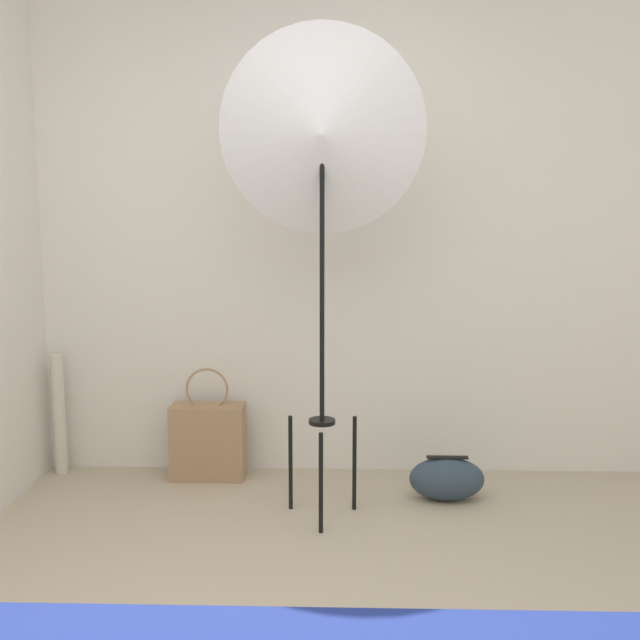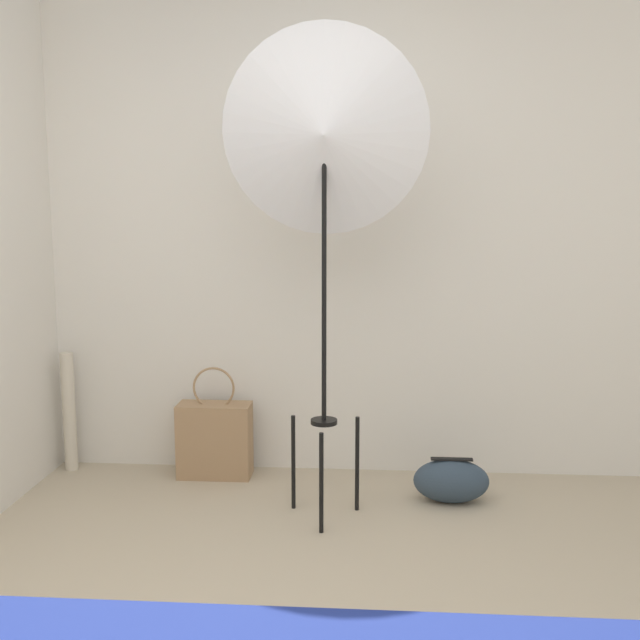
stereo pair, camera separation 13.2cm
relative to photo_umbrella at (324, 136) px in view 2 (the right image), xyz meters
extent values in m
cube|color=silver|center=(-0.20, 0.67, -0.44)|extent=(8.00, 0.05, 2.60)
cylinder|color=black|center=(0.00, -0.18, -1.51)|extent=(0.02, 0.02, 0.46)
cylinder|color=black|center=(-0.15, 0.09, -1.51)|extent=(0.02, 0.02, 0.46)
cylinder|color=black|center=(0.15, 0.09, -1.51)|extent=(0.02, 0.02, 0.46)
cylinder|color=black|center=(0.00, 0.00, -1.28)|extent=(0.12, 0.12, 0.02)
cylinder|color=black|center=(0.00, 0.00, -0.64)|extent=(0.02, 0.02, 1.30)
cone|color=silver|center=(0.00, 0.00, 0.01)|extent=(0.93, 0.33, 0.94)
cube|color=#9E7A56|center=(-0.62, 0.49, -1.54)|extent=(0.39, 0.17, 0.40)
torus|color=#9E7A56|center=(-0.62, 0.49, -1.26)|extent=(0.23, 0.01, 0.23)
ellipsoid|color=#2D3D4C|center=(0.61, 0.22, -1.64)|extent=(0.37, 0.21, 0.21)
cube|color=black|center=(0.61, 0.22, -1.53)|extent=(0.20, 0.04, 0.01)
cylinder|color=beige|center=(-1.44, 0.54, -1.42)|extent=(0.07, 0.07, 0.66)
camera|label=1|loc=(0.09, -3.34, -0.31)|focal=42.00mm
camera|label=2|loc=(0.22, -3.33, -0.31)|focal=42.00mm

